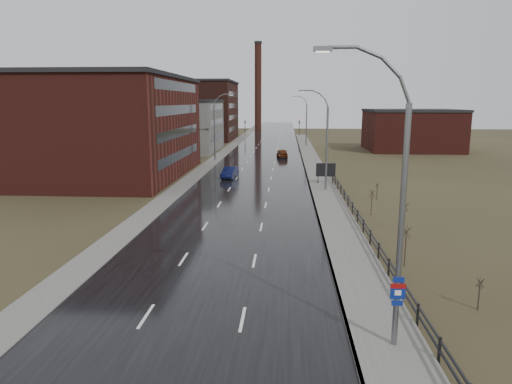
# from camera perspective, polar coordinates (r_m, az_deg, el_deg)

# --- Properties ---
(ground) EXTENTS (320.00, 320.00, 0.00)m
(ground) POSITION_cam_1_polar(r_m,az_deg,el_deg) (19.08, -10.30, -20.74)
(ground) COLOR #2D2819
(ground) RESTS_ON ground
(road) EXTENTS (14.00, 300.00, 0.06)m
(road) POSITION_cam_1_polar(r_m,az_deg,el_deg) (76.44, 0.58, 3.70)
(road) COLOR black
(road) RESTS_ON ground
(sidewalk_right) EXTENTS (3.20, 180.00, 0.18)m
(sidewalk_right) POSITION_cam_1_polar(r_m,az_deg,el_deg) (51.81, 8.55, 0.03)
(sidewalk_right) COLOR #595651
(sidewalk_right) RESTS_ON ground
(curb_right) EXTENTS (0.16, 180.00, 0.18)m
(curb_right) POSITION_cam_1_polar(r_m,az_deg,el_deg) (51.71, 6.87, 0.05)
(curb_right) COLOR slate
(curb_right) RESTS_ON ground
(sidewalk_left) EXTENTS (2.40, 260.00, 0.12)m
(sidewalk_left) POSITION_cam_1_polar(r_m,az_deg,el_deg) (77.32, -5.51, 3.76)
(sidewalk_left) COLOR #595651
(sidewalk_left) RESTS_ON ground
(warehouse_near) EXTENTS (22.44, 28.56, 13.50)m
(warehouse_near) POSITION_cam_1_polar(r_m,az_deg,el_deg) (65.78, -18.95, 7.77)
(warehouse_near) COLOR #471914
(warehouse_near) RESTS_ON ground
(warehouse_mid) EXTENTS (16.32, 20.40, 10.50)m
(warehouse_mid) POSITION_cam_1_polar(r_m,az_deg,el_deg) (96.38, -9.65, 8.23)
(warehouse_mid) COLOR slate
(warehouse_mid) RESTS_ON ground
(warehouse_far) EXTENTS (26.52, 24.48, 15.50)m
(warehouse_far) POSITION_cam_1_polar(r_m,az_deg,el_deg) (126.64, -8.77, 10.07)
(warehouse_far) COLOR #331611
(warehouse_far) RESTS_ON ground
(building_right) EXTENTS (18.36, 16.32, 8.50)m
(building_right) POSITION_cam_1_polar(r_m,az_deg,el_deg) (101.24, 18.86, 7.36)
(building_right) COLOR #471914
(building_right) RESTS_ON ground
(smokestack) EXTENTS (2.70, 2.70, 30.70)m
(smokestack) POSITION_cam_1_polar(r_m,az_deg,el_deg) (166.06, 0.26, 13.11)
(smokestack) COLOR #331611
(smokestack) RESTS_ON ground
(streetlight_main) EXTENTS (3.91, 0.29, 12.11)m
(streetlight_main) POSITION_cam_1_polar(r_m,az_deg,el_deg) (18.59, 16.88, -1.65)
(streetlight_main) COLOR slate
(streetlight_main) RESTS_ON ground
(streetlight_right_mid) EXTENTS (3.36, 0.28, 11.35)m
(streetlight_right_mid) POSITION_cam_1_polar(r_m,az_deg,el_deg) (52.01, 8.53, 6.47)
(streetlight_right_mid) COLOR slate
(streetlight_right_mid) RESTS_ON ground
(streetlight_left) EXTENTS (3.36, 0.28, 11.35)m
(streetlight_left) POSITION_cam_1_polar(r_m,az_deg,el_deg) (78.68, -5.00, 8.12)
(streetlight_left) COLOR slate
(streetlight_left) RESTS_ON ground
(streetlight_right_far) EXTENTS (3.36, 0.28, 11.35)m
(streetlight_right_far) POSITION_cam_1_polar(r_m,az_deg,el_deg) (105.83, 6.17, 8.89)
(streetlight_right_far) COLOR slate
(streetlight_right_far) RESTS_ON ground
(guardrail) EXTENTS (0.10, 53.05, 1.10)m
(guardrail) POSITION_cam_1_polar(r_m,az_deg,el_deg) (35.75, 13.46, -4.22)
(guardrail) COLOR black
(guardrail) RESTS_ON ground
(shrub_b) EXTENTS (0.40, 0.42, 1.64)m
(shrub_b) POSITION_cam_1_polar(r_m,az_deg,el_deg) (25.27, 26.13, -11.27)
(shrub_b) COLOR #382D23
(shrub_b) RESTS_ON ground
(shrub_c) EXTENTS (0.61, 0.64, 2.58)m
(shrub_c) POSITION_cam_1_polar(r_m,az_deg,el_deg) (29.72, 18.19, -6.32)
(shrub_c) COLOR #382D23
(shrub_c) RESTS_ON ground
(shrub_d) EXTENTS (0.53, 0.56, 2.24)m
(shrub_d) POSITION_cam_1_polar(r_m,az_deg,el_deg) (37.89, 18.10, -2.86)
(shrub_d) COLOR #382D23
(shrub_d) RESTS_ON ground
(shrub_e) EXTENTS (0.55, 0.58, 2.32)m
(shrub_e) POSITION_cam_1_polar(r_m,az_deg,el_deg) (42.24, 14.25, -1.17)
(shrub_e) COLOR #382D23
(shrub_e) RESTS_ON ground
(shrub_f) EXTENTS (0.42, 0.44, 1.76)m
(shrub_f) POSITION_cam_1_polar(r_m,az_deg,el_deg) (49.11, 14.89, 0.15)
(shrub_f) COLOR #382D23
(shrub_f) RESTS_ON ground
(billboard) EXTENTS (2.37, 0.17, 2.69)m
(billboard) POSITION_cam_1_polar(r_m,az_deg,el_deg) (56.36, 8.71, 2.68)
(billboard) COLOR black
(billboard) RESTS_ON ground
(traffic_light_left) EXTENTS (0.58, 2.73, 5.30)m
(traffic_light_left) POSITION_cam_1_polar(r_m,az_deg,el_deg) (136.32, -1.38, 8.94)
(traffic_light_left) COLOR black
(traffic_light_left) RESTS_ON ground
(traffic_light_right) EXTENTS (0.58, 2.73, 5.30)m
(traffic_light_right) POSITION_cam_1_polar(r_m,az_deg,el_deg) (135.82, 5.44, 8.88)
(traffic_light_right) COLOR black
(traffic_light_right) RESTS_ON ground
(car_near) EXTENTS (2.03, 4.63, 1.48)m
(car_near) POSITION_cam_1_polar(r_m,az_deg,el_deg) (60.69, -3.31, 2.39)
(car_near) COLOR #0A1036
(car_near) RESTS_ON ground
(car_far) EXTENTS (2.25, 4.76, 1.57)m
(car_far) POSITION_cam_1_polar(r_m,az_deg,el_deg) (83.37, 3.29, 4.84)
(car_far) COLOR #4B1E0C
(car_far) RESTS_ON ground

